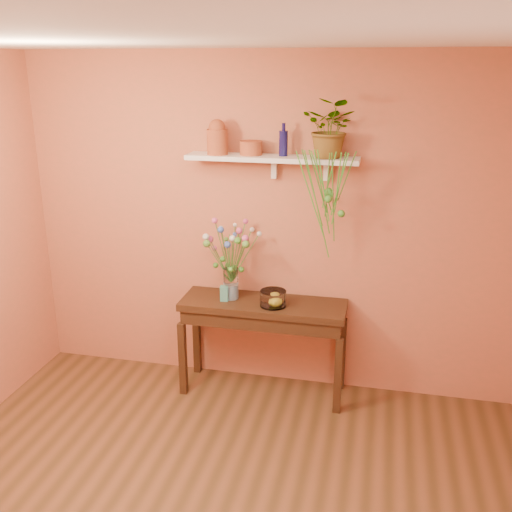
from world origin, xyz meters
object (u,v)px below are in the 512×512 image
glass_vase (231,286)px  glass_bowl (273,299)px  spider_plant (332,128)px  bouquet (230,244)px  sideboard (263,315)px  blue_bottle (283,143)px  terracotta_jug (217,138)px

glass_vase → glass_bowl: size_ratio=1.23×
spider_plant → bouquet: (-0.75, -0.09, -0.90)m
sideboard → glass_bowl: size_ratio=6.40×
spider_plant → glass_bowl: 1.36m
blue_bottle → glass_vase: blue_bottle is taller
blue_bottle → glass_bowl: 1.20m
sideboard → glass_vase: 0.35m
spider_plant → bouquet: spider_plant is taller
blue_bottle → bouquet: bearing=-165.0°
terracotta_jug → glass_vase: (0.11, -0.06, -1.16)m
blue_bottle → spider_plant: (0.35, -0.02, 0.12)m
terracotta_jug → glass_bowl: 1.30m
blue_bottle → bouquet: size_ratio=0.45×
spider_plant → glass_vase: spider_plant is taller
spider_plant → sideboard: bearing=-167.9°
glass_bowl → bouquet: bearing=169.1°
glass_vase → bouquet: bouquet is taller
spider_plant → glass_bowl: bearing=-157.3°
terracotta_jug → glass_vase: size_ratio=1.04×
sideboard → spider_plant: 1.55m
sideboard → glass_vase: size_ratio=5.18×
bouquet → glass_bowl: 0.54m
spider_plant → terracotta_jug: bearing=-178.5°
sideboard → glass_bowl: bearing=-33.1°
sideboard → terracotta_jug: size_ratio=5.00×
sideboard → blue_bottle: blue_bottle is taller
glass_vase → spider_plant: bearing=6.5°
sideboard → spider_plant: (0.48, 0.10, 1.47)m
glass_vase → glass_bowl: (0.36, -0.08, -0.05)m
glass_vase → glass_bowl: bearing=-11.9°
glass_bowl → terracotta_jug: bearing=163.5°
spider_plant → glass_vase: size_ratio=1.69×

